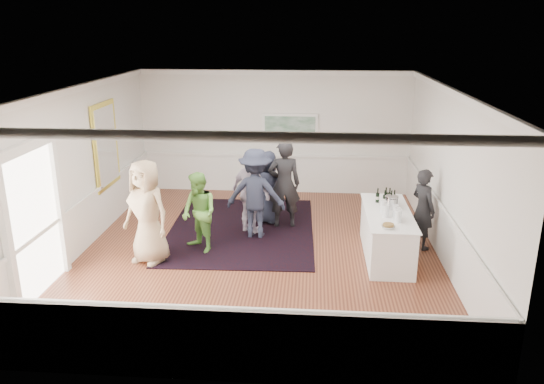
# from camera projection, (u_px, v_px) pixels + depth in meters

# --- Properties ---
(floor) EXTENTS (8.00, 8.00, 0.00)m
(floor) POSITION_uv_depth(u_px,v_px,m) (260.00, 252.00, 10.47)
(floor) COLOR brown
(floor) RESTS_ON ground
(ceiling) EXTENTS (7.00, 8.00, 0.02)m
(ceiling) POSITION_uv_depth(u_px,v_px,m) (258.00, 88.00, 9.50)
(ceiling) COLOR white
(ceiling) RESTS_ON wall_back
(wall_left) EXTENTS (0.02, 8.00, 3.20)m
(wall_left) POSITION_uv_depth(u_px,v_px,m) (79.00, 170.00, 10.25)
(wall_left) COLOR white
(wall_left) RESTS_ON floor
(wall_right) EXTENTS (0.02, 8.00, 3.20)m
(wall_right) POSITION_uv_depth(u_px,v_px,m) (448.00, 178.00, 9.72)
(wall_right) COLOR white
(wall_right) RESTS_ON floor
(wall_back) EXTENTS (7.00, 0.02, 3.20)m
(wall_back) POSITION_uv_depth(u_px,v_px,m) (275.00, 133.00, 13.78)
(wall_back) COLOR white
(wall_back) RESTS_ON floor
(wall_front) EXTENTS (7.00, 0.02, 3.20)m
(wall_front) POSITION_uv_depth(u_px,v_px,m) (224.00, 266.00, 6.18)
(wall_front) COLOR white
(wall_front) RESTS_ON floor
(wainscoting) EXTENTS (7.00, 8.00, 1.00)m
(wainscoting) POSITION_uv_depth(u_px,v_px,m) (259.00, 228.00, 10.32)
(wainscoting) COLOR white
(wainscoting) RESTS_ON floor
(mirror) EXTENTS (0.05, 1.25, 1.85)m
(mirror) POSITION_uv_depth(u_px,v_px,m) (106.00, 145.00, 11.42)
(mirror) COLOR #F1DF47
(mirror) RESTS_ON wall_left
(doorway) EXTENTS (0.10, 1.78, 2.56)m
(doorway) POSITION_uv_depth(u_px,v_px,m) (33.00, 212.00, 8.49)
(doorway) COLOR white
(doorway) RESTS_ON wall_left
(landscape_painting) EXTENTS (1.44, 0.06, 0.66)m
(landscape_painting) POSITION_uv_depth(u_px,v_px,m) (290.00, 126.00, 13.65)
(landscape_painting) COLOR white
(landscape_painting) RESTS_ON wall_back
(area_rug) EXTENTS (3.23, 4.16, 0.02)m
(area_rug) POSITION_uv_depth(u_px,v_px,m) (242.00, 229.00, 11.59)
(area_rug) COLOR black
(area_rug) RESTS_ON floor
(serving_table) EXTENTS (0.86, 2.25, 0.91)m
(serving_table) POSITION_uv_depth(u_px,v_px,m) (387.00, 234.00, 10.15)
(serving_table) COLOR white
(serving_table) RESTS_ON floor
(bartender) EXTENTS (0.63, 0.71, 1.63)m
(bartender) POSITION_uv_depth(u_px,v_px,m) (423.00, 209.00, 10.45)
(bartender) COLOR black
(bartender) RESTS_ON floor
(guest_tan) EXTENTS (1.14, 0.96, 1.98)m
(guest_tan) POSITION_uv_depth(u_px,v_px,m) (147.00, 212.00, 9.76)
(guest_tan) COLOR tan
(guest_tan) RESTS_ON floor
(guest_green) EXTENTS (0.97, 0.97, 1.59)m
(guest_green) POSITION_uv_depth(u_px,v_px,m) (199.00, 213.00, 10.30)
(guest_green) COLOR #67AF46
(guest_green) RESTS_ON floor
(guest_lilac) EXTENTS (1.09, 0.99, 1.78)m
(guest_lilac) POSITION_uv_depth(u_px,v_px,m) (251.00, 193.00, 11.19)
(guest_lilac) COLOR silver
(guest_lilac) RESTS_ON floor
(guest_dark_a) EXTENTS (1.26, 0.77, 1.89)m
(guest_dark_a) POSITION_uv_depth(u_px,v_px,m) (256.00, 194.00, 10.96)
(guest_dark_a) COLOR #212537
(guest_dark_a) RESTS_ON floor
(guest_dark_b) EXTENTS (0.77, 0.56, 1.95)m
(guest_dark_b) POSITION_uv_depth(u_px,v_px,m) (284.00, 184.00, 11.50)
(guest_dark_b) COLOR black
(guest_dark_b) RESTS_ON floor
(guest_navy) EXTENTS (0.95, 0.80, 1.65)m
(guest_navy) POSITION_uv_depth(u_px,v_px,m) (267.00, 187.00, 11.80)
(guest_navy) COLOR #212537
(guest_navy) RESTS_ON floor
(wine_bottles) EXTENTS (0.39, 0.27, 0.31)m
(wine_bottles) POSITION_uv_depth(u_px,v_px,m) (387.00, 196.00, 10.43)
(wine_bottles) COLOR black
(wine_bottles) RESTS_ON serving_table
(juice_pitchers) EXTENTS (0.33, 0.64, 0.24)m
(juice_pitchers) POSITION_uv_depth(u_px,v_px,m) (392.00, 211.00, 9.67)
(juice_pitchers) COLOR #85BE44
(juice_pitchers) RESTS_ON serving_table
(ice_bucket) EXTENTS (0.26, 0.26, 0.25)m
(ice_bucket) POSITION_uv_depth(u_px,v_px,m) (391.00, 203.00, 10.15)
(ice_bucket) COLOR silver
(ice_bucket) RESTS_ON serving_table
(nut_bowl) EXTENTS (0.25, 0.25, 0.08)m
(nut_bowl) POSITION_uv_depth(u_px,v_px,m) (388.00, 226.00, 9.19)
(nut_bowl) COLOR white
(nut_bowl) RESTS_ON serving_table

